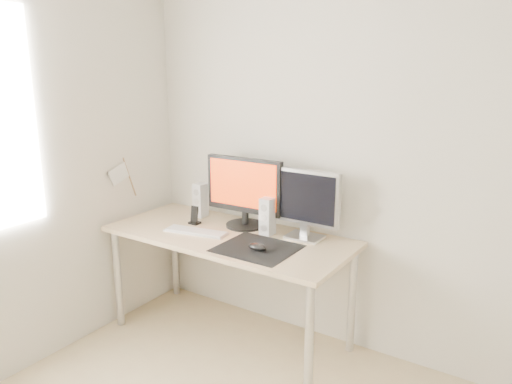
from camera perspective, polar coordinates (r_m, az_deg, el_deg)
The scene contains 11 objects.
wall_back at distance 2.97m, azimuth 15.73°, elevation 3.53°, with size 3.50×3.50×0.00m, color silver.
mousepad at distance 2.96m, azimuth 0.14°, elevation -6.45°, with size 0.45×0.40×0.00m, color black.
mouse at distance 2.91m, azimuth 0.15°, elevation -6.29°, with size 0.12×0.07×0.04m, color black.
desk at distance 3.23m, azimuth -3.15°, elevation -6.13°, with size 1.60×0.70×0.73m.
main_monitor at distance 3.27m, azimuth -1.34°, elevation 0.26°, with size 0.55×0.27×0.47m.
second_monitor at distance 3.07m, azimuth 5.68°, elevation -1.01°, with size 0.45×0.16×0.43m.
speaker_left at distance 3.54m, azimuth -6.38°, elevation -0.93°, with size 0.08×0.09×0.24m.
speaker_right at distance 3.15m, azimuth 1.31°, elevation -2.80°, with size 0.08×0.09×0.24m.
keyboard at distance 3.24m, azimuth -6.88°, elevation -4.50°, with size 0.43×0.19×0.02m.
phone_dock at distance 3.41m, azimuth -7.04°, elevation -3.02°, with size 0.07×0.06×0.12m.
pennant at distance 3.53m, azimuth -15.02°, elevation 1.92°, with size 0.01×0.23×0.29m.
Camera 1 is at (0.87, -1.04, 1.80)m, focal length 35.00 mm.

